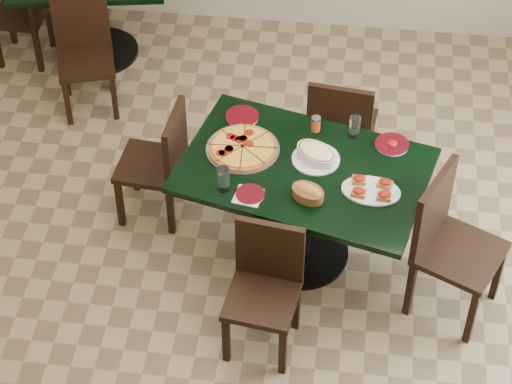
# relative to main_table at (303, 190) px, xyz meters

# --- Properties ---
(floor) EXTENTS (5.50, 5.50, 0.00)m
(floor) POSITION_rel_main_table_xyz_m (-0.26, -0.25, -0.57)
(floor) COLOR olive
(floor) RESTS_ON ground
(main_table) EXTENTS (1.59, 1.22, 0.75)m
(main_table) POSITION_rel_main_table_xyz_m (0.00, 0.00, 0.00)
(main_table) COLOR black
(main_table) RESTS_ON floor
(chair_far) EXTENTS (0.46, 0.46, 0.88)m
(chair_far) POSITION_rel_main_table_xyz_m (0.18, 0.69, -0.07)
(chair_far) COLOR black
(chair_far) RESTS_ON floor
(chair_near) EXTENTS (0.44, 0.44, 0.83)m
(chair_near) POSITION_rel_main_table_xyz_m (-0.15, -0.64, -0.11)
(chair_near) COLOR black
(chair_near) RESTS_ON floor
(chair_right) EXTENTS (0.60, 0.60, 0.96)m
(chair_right) POSITION_rel_main_table_xyz_m (0.85, -0.26, -0.03)
(chair_right) COLOR black
(chair_right) RESTS_ON floor
(chair_left) EXTENTS (0.43, 0.43, 0.85)m
(chair_left) POSITION_rel_main_table_xyz_m (-0.91, 0.27, -0.10)
(chair_left) COLOR black
(chair_left) RESTS_ON floor
(back_chair_near) EXTENTS (0.49, 0.49, 0.84)m
(back_chair_near) POSITION_rel_main_table_xyz_m (-1.67, 1.33, -0.10)
(back_chair_near) COLOR black
(back_chair_near) RESTS_ON floor
(back_chair_left) EXTENTS (0.39, 0.39, 0.81)m
(back_chair_left) POSITION_rel_main_table_xyz_m (-2.22, 1.79, -0.12)
(back_chair_left) COLOR black
(back_chair_left) RESTS_ON floor
(pepperoni_pizza) EXTENTS (0.44, 0.44, 0.04)m
(pepperoni_pizza) POSITION_rel_main_table_xyz_m (-0.38, 0.11, 0.20)
(pepperoni_pizza) COLOR #AAA9B0
(pepperoni_pizza) RESTS_ON main_table
(lasagna_casserole) EXTENTS (0.30, 0.28, 0.09)m
(lasagna_casserole) POSITION_rel_main_table_xyz_m (0.06, 0.08, 0.23)
(lasagna_casserole) COLOR silver
(lasagna_casserole) RESTS_ON main_table
(bread_basket) EXTENTS (0.23, 0.20, 0.09)m
(bread_basket) POSITION_rel_main_table_xyz_m (0.04, -0.24, 0.22)
(bread_basket) COLOR brown
(bread_basket) RESTS_ON main_table
(bruschetta_platter) EXTENTS (0.36, 0.27, 0.05)m
(bruschetta_platter) POSITION_rel_main_table_xyz_m (0.39, -0.15, 0.21)
(bruschetta_platter) COLOR silver
(bruschetta_platter) RESTS_ON main_table
(side_plate_near) EXTENTS (0.17, 0.17, 0.02)m
(side_plate_near) POSITION_rel_main_table_xyz_m (-0.28, -0.26, 0.19)
(side_plate_near) COLOR silver
(side_plate_near) RESTS_ON main_table
(side_plate_far_r) EXTENTS (0.20, 0.20, 0.03)m
(side_plate_far_r) POSITION_rel_main_table_xyz_m (0.50, 0.26, 0.19)
(side_plate_far_r) COLOR silver
(side_plate_far_r) RESTS_ON main_table
(side_plate_far_l) EXTENTS (0.21, 0.21, 0.02)m
(side_plate_far_l) POSITION_rel_main_table_xyz_m (-0.42, 0.40, 0.19)
(side_plate_far_l) COLOR silver
(side_plate_far_l) RESTS_ON main_table
(napkin_setting) EXTENTS (0.17, 0.17, 0.01)m
(napkin_setting) POSITION_rel_main_table_xyz_m (-0.29, -0.27, 0.18)
(napkin_setting) COLOR silver
(napkin_setting) RESTS_ON main_table
(water_glass_a) EXTENTS (0.07, 0.07, 0.14)m
(water_glass_a) POSITION_rel_main_table_xyz_m (0.27, 0.32, 0.25)
(water_glass_a) COLOR white
(water_glass_a) RESTS_ON main_table
(water_glass_b) EXTENTS (0.07, 0.07, 0.15)m
(water_glass_b) POSITION_rel_main_table_xyz_m (-0.44, -0.23, 0.26)
(water_glass_b) COLOR white
(water_glass_b) RESTS_ON main_table
(pepper_shaker) EXTENTS (0.06, 0.06, 0.10)m
(pepper_shaker) POSITION_rel_main_table_xyz_m (0.04, 0.34, 0.23)
(pepper_shaker) COLOR #C45515
(pepper_shaker) RESTS_ON main_table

